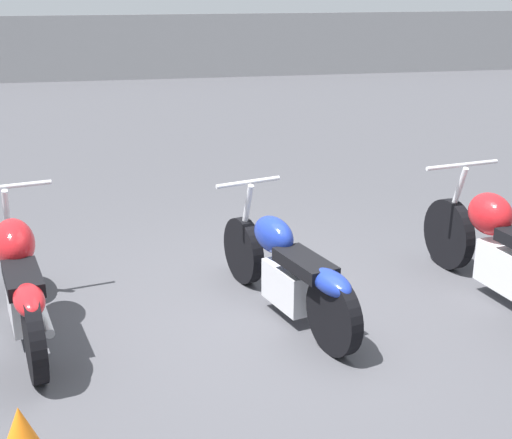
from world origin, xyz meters
TOP-DOWN VIEW (x-y plane):
  - ground_plane at (0.00, 0.00)m, footprint 60.00×60.00m
  - fence_back at (0.00, 13.81)m, footprint 40.00×0.04m
  - motorcycle_slot_0 at (-1.84, 0.18)m, footprint 0.78×2.05m
  - motorcycle_slot_1 at (0.15, 0.07)m, footprint 0.80×1.93m
  - motorcycle_slot_2 at (1.95, 0.05)m, footprint 0.72×2.01m
  - traffic_cone_near at (-1.69, -1.43)m, footprint 0.31×0.31m

SIDE VIEW (x-z plane):
  - ground_plane at x=0.00m, z-range 0.00..0.00m
  - traffic_cone_near at x=-1.69m, z-range 0.00..0.38m
  - motorcycle_slot_1 at x=0.15m, z-range -0.08..0.87m
  - motorcycle_slot_0 at x=-1.84m, z-range -0.06..0.93m
  - motorcycle_slot_2 at x=1.95m, z-range -0.07..0.95m
  - fence_back at x=0.00m, z-range 0.00..1.61m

